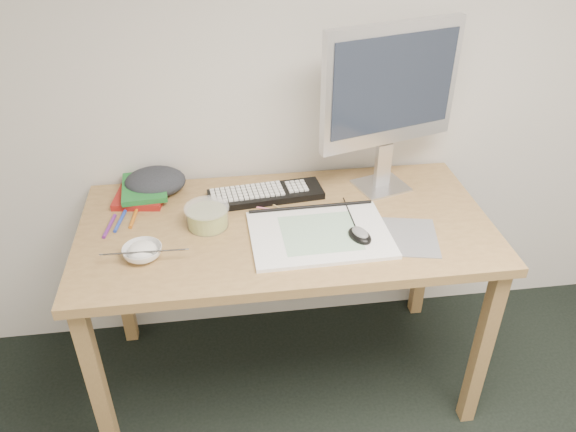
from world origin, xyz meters
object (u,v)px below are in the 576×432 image
object	(u,v)px
sketchpad	(320,234)
rice_bowl	(143,252)
keyboard	(266,194)
desk	(286,242)
monitor	(391,90)

from	to	relation	value
sketchpad	rice_bowl	distance (m)	0.57
sketchpad	keyboard	xyz separation A→B (m)	(-0.15, 0.27, 0.01)
sketchpad	rice_bowl	bearing A→B (deg)	-177.32
desk	monitor	distance (m)	0.64
desk	rice_bowl	world-z (taller)	rice_bowl
desk	monitor	xyz separation A→B (m)	(0.39, 0.20, 0.46)
monitor	rice_bowl	world-z (taller)	monitor
keyboard	sketchpad	bearing A→B (deg)	-66.80
keyboard	monitor	world-z (taller)	monitor
keyboard	rice_bowl	distance (m)	0.52
rice_bowl	sketchpad	bearing A→B (deg)	4.01
sketchpad	keyboard	world-z (taller)	keyboard
desk	sketchpad	world-z (taller)	sketchpad
desk	sketchpad	distance (m)	0.16
monitor	desk	bearing A→B (deg)	-169.95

